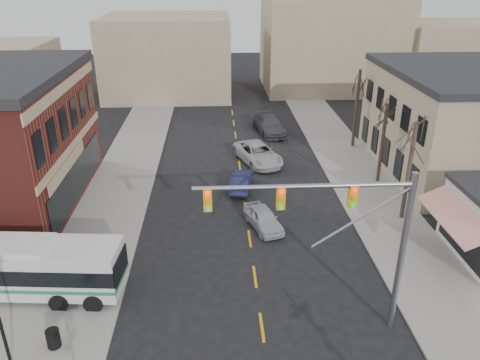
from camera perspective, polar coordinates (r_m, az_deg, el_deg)
The scene contains 15 objects.
ground at distance 21.93m, azimuth 3.22°, elevation -21.00°, with size 160.00×160.00×0.00m, color black.
sidewalk_west at distance 39.25m, azimuth -13.89°, elevation 0.42°, with size 5.00×60.00×0.12m, color gray.
sidewalk_east at distance 40.20m, azimuth 13.75°, elevation 1.02°, with size 5.00×60.00×0.12m, color gray.
tree_east_a at distance 32.33m, azimuth 19.87°, elevation 0.96°, with size 0.28×0.28×6.75m.
tree_east_b at distance 37.70m, azimuth 16.95°, elevation 4.31°, with size 0.28×0.28×6.30m.
tree_east_c at distance 44.84m, azimuth 13.99°, elevation 8.42°, with size 0.28×0.28×7.20m.
transit_bus at distance 26.98m, azimuth -26.37°, elevation -9.47°, with size 11.75×3.56×2.98m.
traffic_signal_mast at distance 20.48m, azimuth 12.96°, elevation -5.18°, with size 9.26×0.30×8.00m.
trash_bin at distance 23.51m, azimuth -21.81°, elevation -17.49°, with size 0.60×0.60×0.89m, color black.
car_a at distance 30.67m, azimuth 2.86°, elevation -4.67°, with size 1.60×3.98×1.36m, color #B0B1B5.
car_b at distance 35.87m, azimuth 0.15°, elevation -0.10°, with size 1.42×4.06×1.34m, color #1C1E47.
car_c at distance 40.76m, azimuth 2.21°, elevation 3.23°, with size 2.73×5.91×1.64m, color #B3B3B3.
car_d at distance 48.34m, azimuth 3.62°, elevation 6.70°, with size 2.37×5.82×1.69m, color #414045.
pedestrian_near at distance 26.02m, azimuth -20.29°, elevation -11.42°, with size 0.65×0.43×1.79m, color #574B46.
pedestrian_far at distance 28.16m, azimuth -22.40°, elevation -9.00°, with size 0.80×0.63×1.65m, color #364360.
Camera 1 is at (-1.98, -15.23, 15.65)m, focal length 35.00 mm.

